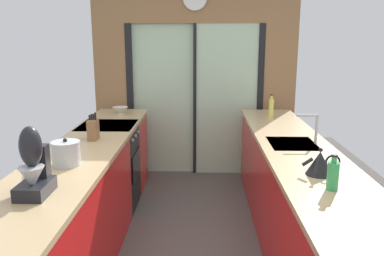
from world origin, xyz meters
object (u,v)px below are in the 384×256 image
soap_bottle_near (333,175)px  soap_bottle_far (271,108)px  oven_range (109,167)px  mixing_bowl (120,110)px  stock_pot (66,153)px  knife_block (93,129)px  kettle (320,163)px  stand_mixer (34,169)px

soap_bottle_near → soap_bottle_far: 2.21m
oven_range → mixing_bowl: (0.02, 0.60, 0.51)m
oven_range → stock_pot: (0.02, -1.35, 0.55)m
knife_block → kettle: bearing=-26.6°
knife_block → stock_pot: size_ratio=1.22×
soap_bottle_far → kettle: bearing=-89.9°
soap_bottle_near → soap_bottle_far: size_ratio=0.83×
mixing_bowl → knife_block: 1.22m
knife_block → stock_pot: knife_block is taller
mixing_bowl → stand_mixer: bearing=-90.0°
stand_mixer → oven_range: bearing=90.6°
stock_pot → soap_bottle_near: (1.78, -0.43, 0.00)m
knife_block → stand_mixer: (-0.00, -1.29, 0.07)m
mixing_bowl → knife_block: bearing=-90.0°
mixing_bowl → stock_pot: bearing=-90.0°
oven_range → stand_mixer: size_ratio=2.19×
oven_range → knife_block: 0.83m
stand_mixer → stock_pot: size_ratio=2.03×
oven_range → soap_bottle_far: 1.94m
stand_mixer → soap_bottle_near: 1.79m
oven_range → knife_block: bearing=-88.3°
stand_mixer → stock_pot: (-0.00, 0.55, -0.07)m
oven_range → soap_bottle_near: bearing=-44.7°
oven_range → kettle: bearing=-39.9°
stock_pot → soap_bottle_near: soap_bottle_near is taller
stand_mixer → kettle: stand_mixer is taller
oven_range → soap_bottle_far: bearing=13.4°
mixing_bowl → soap_bottle_near: bearing=-53.2°
stand_mixer → soap_bottle_near: (1.78, 0.12, -0.07)m
knife_block → stand_mixer: size_ratio=0.60×
oven_range → knife_block: size_ratio=3.64×
stand_mixer → knife_block: bearing=90.0°
stock_pot → mixing_bowl: bearing=90.0°
stock_pot → soap_bottle_far: (1.78, 1.78, 0.03)m
oven_range → mixing_bowl: mixing_bowl is taller
oven_range → soap_bottle_far: (1.80, 0.43, 0.58)m
stand_mixer → kettle: size_ratio=1.60×
mixing_bowl → kettle: kettle is taller
mixing_bowl → stock_pot: 1.96m
mixing_bowl → stock_pot: (0.00, -1.96, 0.04)m
oven_range → stock_pot: size_ratio=4.45×
mixing_bowl → knife_block: (0.00, -1.22, 0.05)m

